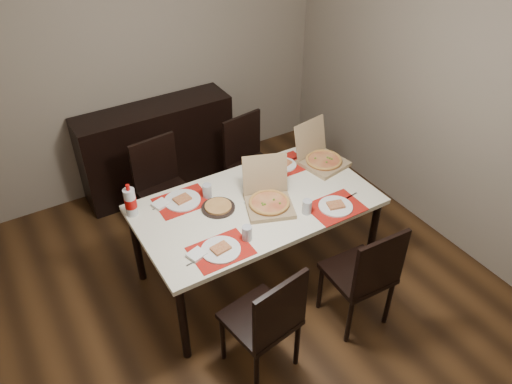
% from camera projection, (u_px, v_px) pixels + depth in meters
% --- Properties ---
extents(ground, '(3.80, 4.00, 0.02)m').
position_uv_depth(ground, '(249.00, 297.00, 4.01)').
color(ground, '#452A15').
rests_on(ground, ground).
extents(room_walls, '(3.84, 4.02, 2.62)m').
position_uv_depth(room_walls, '(213.00, 75.00, 3.26)').
color(room_walls, gray).
rests_on(room_walls, ground).
extents(sideboard, '(1.50, 0.40, 0.90)m').
position_uv_depth(sideboard, '(157.00, 148.00, 4.95)').
color(sideboard, black).
rests_on(sideboard, ground).
extents(dining_table, '(1.80, 1.00, 0.75)m').
position_uv_depth(dining_table, '(256.00, 209.00, 3.81)').
color(dining_table, '#EDE5C7').
rests_on(dining_table, ground).
extents(chair_near_left, '(0.48, 0.48, 0.93)m').
position_uv_depth(chair_near_left, '(267.00, 320.00, 3.18)').
color(chair_near_left, black).
rests_on(chair_near_left, ground).
extents(chair_near_right, '(0.44, 0.44, 0.93)m').
position_uv_depth(chair_near_right, '(365.00, 274.00, 3.50)').
color(chair_near_right, black).
rests_on(chair_near_right, ground).
extents(chair_far_left, '(0.46, 0.46, 0.93)m').
position_uv_depth(chair_far_left, '(163.00, 186.00, 4.34)').
color(chair_far_left, black).
rests_on(chair_far_left, ground).
extents(chair_far_right, '(0.48, 0.48, 0.93)m').
position_uv_depth(chair_far_right, '(250.00, 160.00, 4.66)').
color(chair_far_right, black).
rests_on(chair_far_right, ground).
extents(setting_near_left, '(0.50, 0.30, 0.11)m').
position_uv_depth(setting_near_left, '(225.00, 246.00, 3.35)').
color(setting_near_left, '#B8120C').
rests_on(setting_near_left, dining_table).
extents(setting_near_right, '(0.51, 0.30, 0.11)m').
position_uv_depth(setting_near_right, '(328.00, 206.00, 3.69)').
color(setting_near_right, '#B8120C').
rests_on(setting_near_right, dining_table).
extents(setting_far_left, '(0.46, 0.30, 0.11)m').
position_uv_depth(setting_far_left, '(186.00, 199.00, 3.77)').
color(setting_far_left, '#B8120C').
rests_on(setting_far_left, dining_table).
extents(setting_far_right, '(0.52, 0.30, 0.11)m').
position_uv_depth(setting_far_right, '(278.00, 166.00, 4.12)').
color(setting_far_right, '#B8120C').
rests_on(setting_far_right, dining_table).
extents(napkin_loose, '(0.16, 0.16, 0.02)m').
position_uv_depth(napkin_loose, '(253.00, 200.00, 3.78)').
color(napkin_loose, white).
rests_on(napkin_loose, dining_table).
extents(pizza_box_center, '(0.45, 0.47, 0.34)m').
position_uv_depth(pizza_box_center, '(268.00, 199.00, 3.71)').
color(pizza_box_center, '#927854').
rests_on(pizza_box_center, dining_table).
extents(pizza_box_right, '(0.40, 0.43, 0.34)m').
position_uv_depth(pizza_box_right, '(321.00, 158.00, 4.16)').
color(pizza_box_right, '#927854').
rests_on(pizza_box_right, dining_table).
extents(faina_plate, '(0.25, 0.25, 0.03)m').
position_uv_depth(faina_plate, '(218.00, 207.00, 3.70)').
color(faina_plate, black).
rests_on(faina_plate, dining_table).
extents(dip_bowl, '(0.16, 0.16, 0.03)m').
position_uv_depth(dip_bowl, '(251.00, 187.00, 3.90)').
color(dip_bowl, white).
rests_on(dip_bowl, dining_table).
extents(soda_bottle, '(0.09, 0.09, 0.26)m').
position_uv_depth(soda_bottle, '(130.00, 202.00, 3.59)').
color(soda_bottle, silver).
rests_on(soda_bottle, dining_table).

